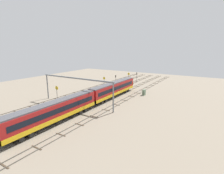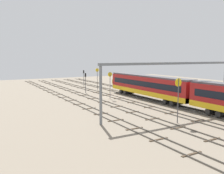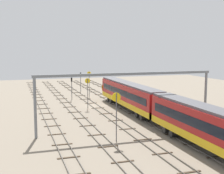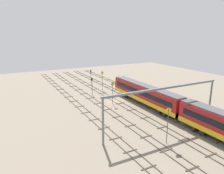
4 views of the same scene
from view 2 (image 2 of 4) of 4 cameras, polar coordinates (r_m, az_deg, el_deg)
ground_plane at (r=53.42m, az=0.17°, el=-2.32°), size 109.99×109.99×0.00m
track_near_foreground at (r=58.78m, az=8.44°, el=-1.48°), size 93.99×2.40×0.16m
track_with_train at (r=55.95m, az=4.51°, el=-1.85°), size 93.99×2.40×0.16m
track_middle at (r=53.41m, az=0.17°, el=-2.25°), size 93.99×2.40×0.16m
track_second_far at (r=51.20m, az=-4.57°, el=-2.67°), size 93.99×2.40×0.16m
track_far_background at (r=49.39m, az=-9.70°, el=-3.11°), size 93.99×2.40×0.16m
train at (r=42.18m, az=18.18°, el=-1.51°), size 50.40×3.24×4.80m
overhead_gantry at (r=37.63m, az=14.28°, el=3.28°), size 0.40×25.19×7.93m
speed_sign_near_foreground at (r=32.63m, az=15.37°, el=-1.46°), size 0.14×1.09×5.96m
speed_sign_mid_trackside at (r=63.83m, az=-3.50°, el=2.57°), size 0.14×0.92×5.84m
speed_sign_far_trackside at (r=50.41m, az=-0.47°, el=1.31°), size 0.14×0.95×5.63m
signal_light_trackside_approach at (r=59.33m, az=-6.29°, el=1.64°), size 0.31×0.32×4.85m
signal_light_trackside_departure at (r=71.93m, az=-6.70°, el=2.59°), size 0.31×0.32×4.91m
relay_cabinet at (r=61.56m, az=9.81°, el=-0.30°), size 1.37×0.82×1.89m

